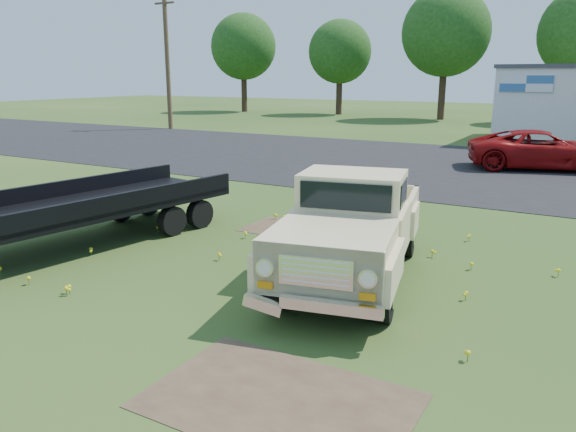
# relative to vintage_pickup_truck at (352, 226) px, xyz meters

# --- Properties ---
(ground) EXTENTS (140.00, 140.00, 0.00)m
(ground) POSITION_rel_vintage_pickup_truck_xyz_m (-0.60, -1.09, -0.99)
(ground) COLOR #264616
(ground) RESTS_ON ground
(asphalt_lot) EXTENTS (90.00, 14.00, 0.02)m
(asphalt_lot) POSITION_rel_vintage_pickup_truck_xyz_m (-0.60, 13.91, -0.99)
(asphalt_lot) COLOR black
(asphalt_lot) RESTS_ON ground
(dirt_patch_a) EXTENTS (3.00, 2.00, 0.01)m
(dirt_patch_a) POSITION_rel_vintage_pickup_truck_xyz_m (0.90, -4.09, -0.99)
(dirt_patch_a) COLOR #493627
(dirt_patch_a) RESTS_ON ground
(dirt_patch_b) EXTENTS (2.20, 1.60, 0.01)m
(dirt_patch_b) POSITION_rel_vintage_pickup_truck_xyz_m (-2.60, 2.41, -0.99)
(dirt_patch_b) COLOR #493627
(dirt_patch_b) RESTS_ON ground
(utility_pole_west) EXTENTS (1.60, 0.30, 9.00)m
(utility_pole_west) POSITION_rel_vintage_pickup_truck_xyz_m (-22.60, 20.91, 3.61)
(utility_pole_west) COLOR #4A3922
(utility_pole_west) RESTS_ON ground
(treeline_a) EXTENTS (6.40, 6.40, 9.52)m
(treeline_a) POSITION_rel_vintage_pickup_truck_xyz_m (-28.60, 38.91, 5.31)
(treeline_a) COLOR #362418
(treeline_a) RESTS_ON ground
(treeline_b) EXTENTS (5.76, 5.76, 8.57)m
(treeline_b) POSITION_rel_vintage_pickup_truck_xyz_m (-18.60, 39.91, 4.67)
(treeline_b) COLOR #362418
(treeline_b) RESTS_ON ground
(treeline_c) EXTENTS (7.04, 7.04, 10.47)m
(treeline_c) POSITION_rel_vintage_pickup_truck_xyz_m (-8.60, 38.41, 5.94)
(treeline_c) COLOR #362418
(treeline_c) RESTS_ON ground
(vintage_pickup_truck) EXTENTS (3.23, 5.79, 1.98)m
(vintage_pickup_truck) POSITION_rel_vintage_pickup_truck_xyz_m (0.00, 0.00, 0.00)
(vintage_pickup_truck) COLOR beige
(vintage_pickup_truck) RESTS_ON ground
(flatbed_trailer) EXTENTS (3.47, 7.40, 1.94)m
(flatbed_trailer) POSITION_rel_vintage_pickup_truck_xyz_m (-6.00, -0.74, -0.02)
(flatbed_trailer) COLOR black
(flatbed_trailer) RESTS_ON ground
(red_pickup) EXTENTS (5.95, 4.09, 1.51)m
(red_pickup) POSITION_rel_vintage_pickup_truck_xyz_m (1.56, 15.00, -0.24)
(red_pickup) COLOR maroon
(red_pickup) RESTS_ON ground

